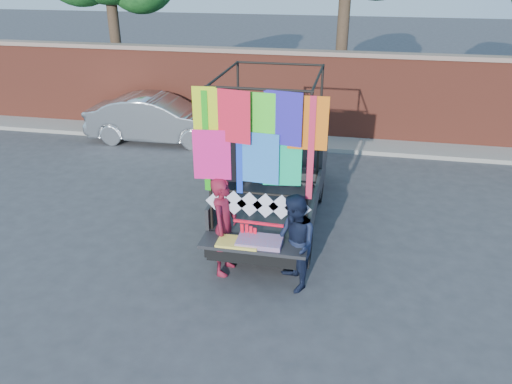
% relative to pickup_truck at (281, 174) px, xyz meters
% --- Properties ---
extents(ground, '(90.00, 90.00, 0.00)m').
position_rel_pickup_truck_xyz_m(ground, '(-0.13, -1.91, -0.83)').
color(ground, '#38383A').
rests_on(ground, ground).
extents(brick_wall, '(30.00, 0.45, 2.61)m').
position_rel_pickup_truck_xyz_m(brick_wall, '(-0.13, 5.09, 0.50)').
color(brick_wall, brown).
rests_on(brick_wall, ground).
extents(curb, '(30.00, 1.20, 0.12)m').
position_rel_pickup_truck_xyz_m(curb, '(-0.13, 4.39, -0.77)').
color(curb, gray).
rests_on(curb, ground).
extents(pickup_truck, '(2.07, 5.19, 3.27)m').
position_rel_pickup_truck_xyz_m(pickup_truck, '(0.00, 0.00, 0.00)').
color(pickup_truck, black).
rests_on(pickup_truck, ground).
extents(sedan, '(4.23, 1.59, 1.38)m').
position_rel_pickup_truck_xyz_m(sedan, '(-4.28, 3.81, -0.14)').
color(sedan, '#B9BEC1').
rests_on(sedan, ground).
extents(woman, '(0.49, 0.69, 1.77)m').
position_rel_pickup_truck_xyz_m(woman, '(-0.57, -2.57, 0.06)').
color(woman, maroon).
rests_on(woman, ground).
extents(man, '(0.93, 1.00, 1.66)m').
position_rel_pickup_truck_xyz_m(man, '(0.66, -2.80, 0.00)').
color(man, '#131B31').
rests_on(man, ground).
extents(streamer_bundle, '(0.84, 0.08, 0.59)m').
position_rel_pickup_truck_xyz_m(streamer_bundle, '(-0.05, -2.69, 0.08)').
color(streamer_bundle, '#FF0D26').
rests_on(streamer_bundle, ground).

